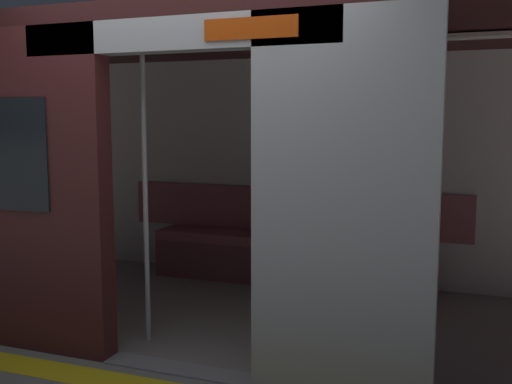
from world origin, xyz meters
TOP-DOWN VIEW (x-y plane):
  - ground_plane at (0.00, 0.00)m, footprint 60.00×60.00m
  - train_car at (0.08, -1.17)m, footprint 6.40×2.65m
  - bench_seat at (0.00, -2.14)m, footprint 2.63×0.44m
  - person_seated at (-0.19, -2.09)m, footprint 0.55×0.67m
  - handbag at (-0.68, -2.17)m, footprint 0.26×0.15m
  - book at (0.23, -2.20)m, footprint 0.24×0.27m
  - grab_pole_door at (0.46, -0.39)m, footprint 0.04×0.04m
  - grab_pole_far at (-0.46, -0.53)m, footprint 0.04×0.04m

SIDE VIEW (x-z plane):
  - ground_plane at x=0.00m, z-range 0.00..0.00m
  - bench_seat at x=0.00m, z-range 0.13..0.60m
  - book at x=0.23m, z-range 0.47..0.50m
  - handbag at x=-0.68m, z-range 0.47..0.64m
  - person_seated at x=-0.19m, z-range 0.09..1.29m
  - grab_pole_door at x=0.46m, z-range 0.00..2.20m
  - grab_pole_far at x=-0.46m, z-range 0.00..2.20m
  - train_car at x=0.08m, z-range 0.37..2.71m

